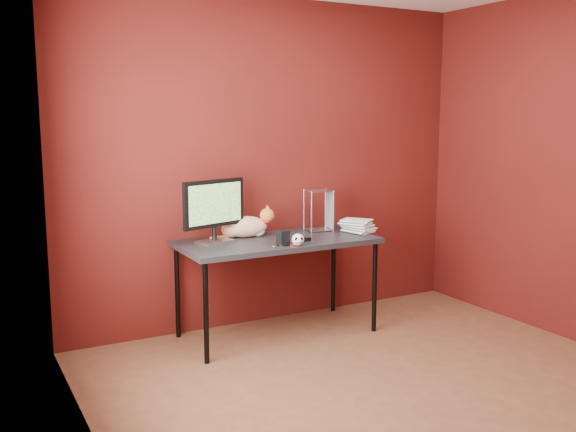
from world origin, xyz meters
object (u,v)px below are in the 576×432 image
cat (245,226)px  book_stack (352,161)px  speaker (283,238)px  monitor (214,208)px  skull_mug (298,240)px  desk (277,246)px

cat → book_stack: bearing=-2.3°
speaker → monitor: bearing=132.8°
skull_mug → book_stack: book_stack is taller
desk → book_stack: size_ratio=1.30×
book_stack → desk: bearing=174.2°
monitor → book_stack: size_ratio=0.46×
desk → monitor: (-0.47, 0.10, 0.31)m
desk → speaker: bearing=-106.9°
speaker → skull_mug: bearing=-44.7°
desk → book_stack: bearing=-5.8°
monitor → skull_mug: bearing=-55.4°
desk → monitor: size_ratio=2.85×
desk → cat: size_ratio=2.90×
skull_mug → speaker: (-0.09, 0.06, 0.01)m
skull_mug → book_stack: size_ratio=0.08×
monitor → skull_mug: (0.49, -0.39, -0.22)m
monitor → speaker: monitor is taller
skull_mug → book_stack: 0.84m
desk → monitor: bearing=168.4°
cat → speaker: (0.11, -0.42, -0.03)m
cat → book_stack: book_stack is taller
desk → cat: bearing=132.1°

